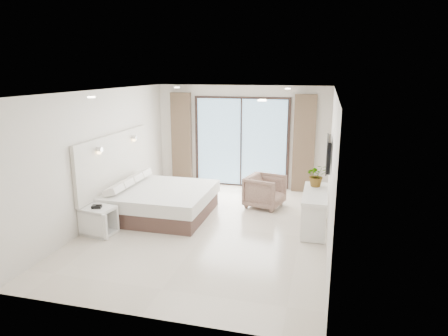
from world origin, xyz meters
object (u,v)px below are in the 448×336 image
Objects in this scene: nightstand at (99,221)px; armchair at (265,190)px; bed at (160,201)px; console_desk at (315,203)px.

armchair reaches higher than nightstand.
armchair is at bearing 27.13° from bed.
bed is at bearing 69.67° from nightstand.
nightstand is 4.21m from console_desk.
bed is 1.43× the size of console_desk.
bed is 2.63× the size of armchair.
armchair is (2.85, 2.36, 0.14)m from nightstand.
console_desk reaches higher than nightstand.
console_desk reaches higher than bed.
bed is at bearing 179.90° from console_desk.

